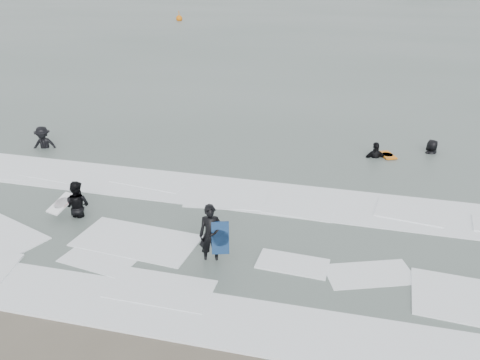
% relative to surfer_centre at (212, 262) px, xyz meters
% --- Properties ---
extents(ground, '(320.00, 320.00, 0.00)m').
position_rel_surfer_centre_xyz_m(ground, '(-0.03, -1.70, 0.00)').
color(ground, brown).
rests_on(ground, ground).
extents(sea, '(320.00, 320.00, 0.00)m').
position_rel_surfer_centre_xyz_m(sea, '(-0.03, 78.30, 0.06)').
color(sea, '#47544C').
rests_on(sea, ground).
extents(surfer_centre, '(0.75, 0.60, 1.81)m').
position_rel_surfer_centre_xyz_m(surfer_centre, '(0.00, 0.00, 0.00)').
color(surfer_centre, black).
rests_on(surfer_centre, ground).
extents(surfer_wading, '(0.90, 0.71, 1.82)m').
position_rel_surfer_centre_xyz_m(surfer_wading, '(-5.13, 1.47, 0.00)').
color(surfer_wading, black).
rests_on(surfer_wading, ground).
extents(surfer_breaker, '(1.41, 1.05, 1.95)m').
position_rel_surfer_centre_xyz_m(surfer_breaker, '(-10.18, 6.70, 0.00)').
color(surfer_breaker, black).
rests_on(surfer_breaker, ground).
extents(surfer_right_near, '(1.19, 0.75, 1.89)m').
position_rel_surfer_centre_xyz_m(surfer_right_near, '(4.52, 9.37, 0.00)').
color(surfer_right_near, black).
rests_on(surfer_right_near, ground).
extents(surfer_right_far, '(1.02, 1.04, 1.81)m').
position_rel_surfer_centre_xyz_m(surfer_right_far, '(6.94, 10.55, 0.00)').
color(surfer_right_far, black).
rests_on(surfer_right_far, ground).
extents(surf_foam, '(30.03, 9.06, 0.09)m').
position_rel_surfer_centre_xyz_m(surf_foam, '(-0.03, 2.00, 0.04)').
color(surf_foam, white).
rests_on(surf_foam, ground).
extents(bodyboards, '(11.34, 10.35, 1.25)m').
position_rel_surfer_centre_xyz_m(bodyboards, '(-0.08, 3.64, 0.50)').
color(bodyboards, '#11294F').
rests_on(bodyboards, ground).
extents(buoy, '(1.00, 1.00, 1.65)m').
position_rel_surfer_centre_xyz_m(buoy, '(-25.41, 62.73, 0.42)').
color(buoy, '#CF6009').
rests_on(buoy, ground).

